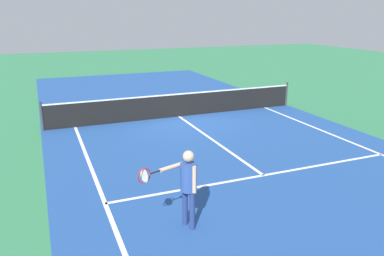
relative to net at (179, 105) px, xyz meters
The scene contains 9 objects.
ground_plane 0.49m from the net, ahead, with size 60.00×60.00×0.00m, color #337F51.
court_surface_inbounds 0.49m from the net, ahead, with size 10.62×24.40×0.00m, color #234C93.
line_sideline_left 7.24m from the net, 124.66° to the right, with size 0.10×11.89×0.01m, color white.
line_sideline_right 7.24m from the net, 55.34° to the right, with size 0.10×11.89×0.01m, color white.
line_service_near 6.42m from the net, 90.00° to the right, with size 8.22×0.10×0.01m, color white.
line_center_service 3.24m from the net, 90.00° to the right, with size 0.10×6.40×0.01m, color white.
net is the anchor object (origin of this frame).
player_near 8.46m from the net, 109.06° to the right, with size 1.19×0.43×1.60m.
tennis_ball_mid_court 4.97m from the net, 107.55° to the right, with size 0.07×0.07×0.07m, color #CCE033.
Camera 1 is at (-5.19, -14.22, 4.07)m, focal length 35.75 mm.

